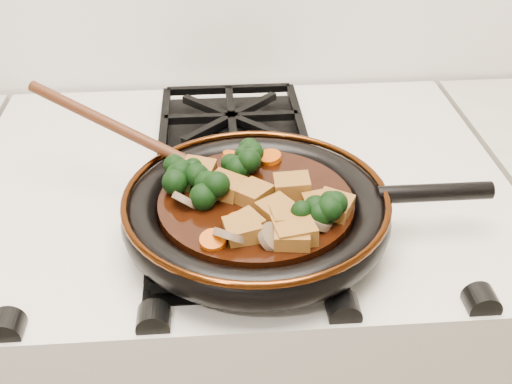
{
  "coord_description": "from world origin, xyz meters",
  "views": [
    {
      "loc": [
        -0.03,
        0.92,
        1.39
      ],
      "look_at": [
        0.02,
        1.55,
        0.97
      ],
      "focal_mm": 45.0,
      "sensor_mm": 36.0,
      "label": 1
    }
  ],
  "objects": [
    {
      "name": "burner_grate_front",
      "position": [
        0.0,
        1.55,
        0.91
      ],
      "size": [
        0.23,
        0.23,
        0.03
      ],
      "primitive_type": null,
      "color": "black",
      "rests_on": "stove"
    },
    {
      "name": "burner_grate_back",
      "position": [
        0.0,
        1.83,
        0.91
      ],
      "size": [
        0.23,
        0.23,
        0.03
      ],
      "primitive_type": null,
      "color": "black",
      "rests_on": "stove"
    },
    {
      "name": "skillet",
      "position": [
        0.02,
        1.55,
        0.94
      ],
      "size": [
        0.45,
        0.32,
        0.05
      ],
      "rotation": [
        0.0,
        0.0,
        0.0
      ],
      "color": "black",
      "rests_on": "burner_grate_front"
    },
    {
      "name": "braising_sauce",
      "position": [
        0.02,
        1.55,
        0.95
      ],
      "size": [
        0.23,
        0.23,
        0.02
      ],
      "primitive_type": "cylinder",
      "color": "black",
      "rests_on": "skillet"
    },
    {
      "name": "tofu_cube_0",
      "position": [
        0.1,
        1.51,
        0.97
      ],
      "size": [
        0.05,
        0.05,
        0.02
      ],
      "primitive_type": "cube",
      "rotation": [
        0.06,
        -0.01,
        1.08
      ],
      "color": "brown",
      "rests_on": "braising_sauce"
    },
    {
      "name": "tofu_cube_1",
      "position": [
        0.09,
        1.52,
        0.97
      ],
      "size": [
        0.04,
        0.04,
        0.03
      ],
      "primitive_type": "cube",
      "rotation": [
        -0.11,
        0.06,
        1.63
      ],
      "color": "brown",
      "rests_on": "braising_sauce"
    },
    {
      "name": "tofu_cube_2",
      "position": [
        0.04,
        1.51,
        0.97
      ],
      "size": [
        0.05,
        0.05,
        0.02
      ],
      "primitive_type": "cube",
      "rotation": [
        -0.03,
        -0.0,
        2.13
      ],
      "color": "brown",
      "rests_on": "braising_sauce"
    },
    {
      "name": "tofu_cube_3",
      "position": [
        -0.02,
        1.56,
        0.97
      ],
      "size": [
        0.06,
        0.06,
        0.03
      ],
      "primitive_type": "cube",
      "rotation": [
        0.12,
        -0.1,
        2.63
      ],
      "color": "brown",
      "rests_on": "braising_sauce"
    },
    {
      "name": "tofu_cube_4",
      "position": [
        0.05,
        1.46,
        0.97
      ],
      "size": [
        0.04,
        0.04,
        0.02
      ],
      "primitive_type": "cube",
      "rotation": [
        -0.03,
        0.0,
        1.45
      ],
      "color": "brown",
      "rests_on": "braising_sauce"
    },
    {
      "name": "tofu_cube_5",
      "position": [
        0.01,
        1.54,
        0.97
      ],
      "size": [
        0.05,
        0.05,
        0.02
      ],
      "primitive_type": "cube",
      "rotation": [
        -0.02,
        0.03,
        0.83
      ],
      "color": "brown",
      "rests_on": "braising_sauce"
    },
    {
      "name": "tofu_cube_6",
      "position": [
        0.05,
        1.47,
        0.97
      ],
      "size": [
        0.05,
        0.05,
        0.03
      ],
      "primitive_type": "cube",
      "rotation": [
        -0.03,
        -0.04,
        0.15
      ],
      "color": "brown",
      "rests_on": "braising_sauce"
    },
    {
      "name": "tofu_cube_7",
      "position": [
        0.0,
        1.49,
        0.97
      ],
      "size": [
        0.05,
        0.05,
        0.02
      ],
      "primitive_type": "cube",
      "rotation": [
        0.04,
        -0.11,
        0.55
      ],
      "color": "brown",
      "rests_on": "braising_sauce"
    },
    {
      "name": "tofu_cube_8",
      "position": [
        0.05,
        1.49,
        0.97
      ],
      "size": [
        0.04,
        0.04,
        0.03
      ],
      "primitive_type": "cube",
      "rotation": [
        -0.1,
        0.11,
        0.09
      ],
      "color": "brown",
      "rests_on": "braising_sauce"
    },
    {
      "name": "tofu_cube_9",
      "position": [
        -0.05,
        1.6,
        0.97
      ],
      "size": [
        0.05,
        0.04,
        0.03
      ],
      "primitive_type": "cube",
      "rotation": [
        -0.05,
        -0.07,
        2.86
      ],
      "color": "brown",
      "rests_on": "braising_sauce"
    },
    {
      "name": "tofu_cube_10",
      "position": [
        0.06,
        1.56,
        0.97
      ],
      "size": [
        0.04,
        0.04,
        0.03
      ],
      "primitive_type": "cube",
      "rotation": [
        0.07,
        0.06,
        3.12
      ],
      "color": "brown",
      "rests_on": "braising_sauce"
    },
    {
      "name": "tofu_cube_11",
      "position": [
        -0.0,
        1.48,
        0.97
      ],
      "size": [
        0.05,
        0.05,
        0.03
      ],
      "primitive_type": "cube",
      "rotation": [
        -0.05,
        -0.11,
        0.18
      ],
      "color": "brown",
      "rests_on": "braising_sauce"
    },
    {
      "name": "broccoli_floret_0",
      "position": [
        -0.07,
        1.57,
        0.97
      ],
      "size": [
        0.09,
        0.09,
        0.06
      ],
      "primitive_type": null,
      "rotation": [
        0.05,
        -0.11,
        2.13
      ],
      "color": "black",
      "rests_on": "braising_sauce"
    },
    {
      "name": "broccoli_floret_1",
      "position": [
        0.02,
        1.63,
        0.97
      ],
      "size": [
        0.08,
        0.09,
        0.06
      ],
      "primitive_type": null,
      "rotation": [
        0.03,
        -0.16,
        0.76
      ],
      "color": "black",
      "rests_on": "braising_sauce"
    },
    {
      "name": "broccoli_floret_2",
      "position": [
        -0.03,
        1.55,
        0.97
      ],
      "size": [
        0.09,
        0.09,
        0.07
      ],
      "primitive_type": null,
      "rotation": [
        0.15,
        -0.13,
        2.6
      ],
      "color": "black",
      "rests_on": "braising_sauce"
    },
    {
      "name": "broccoli_floret_3",
      "position": [
        0.1,
        1.5,
        0.97
      ],
      "size": [
        0.08,
        0.09,
        0.08
      ],
      "primitive_type": null,
      "rotation": [
        -0.17,
        -0.21,
        2.17
      ],
      "color": "black",
      "rests_on": "braising_sauce"
    },
    {
      "name": "broccoli_floret_4",
      "position": [
        0.0,
        1.61,
        0.97
      ],
      "size": [
        0.07,
        0.09,
        0.07
      ],
      "primitive_type": null,
      "rotation": [
        0.09,
        0.25,
        1.87
      ],
      "color": "black",
      "rests_on": "braising_sauce"
    },
    {
      "name": "broccoli_floret_5",
      "position": [
        0.07,
        1.5,
        0.97
      ],
      "size": [
        0.07,
        0.06,
        0.06
      ],
      "primitive_type": null,
      "rotation": [
        -0.04,
        0.18,
        0.04
      ],
      "color": "black",
      "rests_on": "braising_sauce"
    },
    {
      "name": "broccoli_floret_6",
      "position": [
        -0.07,
        1.59,
        0.97
      ],
      "size": [
        0.07,
        0.07,
        0.07
      ],
      "primitive_type": null,
      "rotation": [
        0.12,
        -0.16,
        1.69
      ],
      "color": "black",
      "rests_on": "braising_sauce"
    },
    {
      "name": "carrot_coin_0",
      "position": [
        -0.03,
        1.47,
        0.96
      ],
      "size": [
        0.03,
        0.03,
        0.01
      ],
      "primitive_type": "cylinder",
      "rotation": [
        0.22,
        -0.04,
        0.0
      ],
      "color": "#C14505",
      "rests_on": "braising_sauce"
    },
    {
      "name": "carrot_coin_1",
      "position": [
        -0.06,
        1.6,
        0.96
      ],
      "size": [
        0.03,
        0.03,
        0.02
      ],
      "primitive_type": "cylinder",
      "rotation": [
        -0.24,
        0.17,
        0.0
      ],
      "color": "#C14505",
      "rests_on": "braising_sauce"
    },
    {
      "name": "carrot_coin_2",
      "position": [
        -0.0,
        1.5,
        0.96
      ],
      "size": [
        0.03,
        0.03,
        0.01
      ],
      "primitive_type": "cylinder",
      "rotation": [
        -0.01,
        -0.01,
        0.0
      ],
      "color": "#C14505",
      "rests_on": "braising_sauce"
    },
    {
      "name": "carrot_coin_3",
      "position": [
        -0.01,
        1.64,
        0.96
      ],
      "size": [
        0.03,
        0.03,
        0.02
      ],
      "primitive_type": "cylinder",
      "rotation": [
        -0.12,
        0.23,
        0.0
      ],
      "color": "#C14505",
      "rests_on": "braising_sauce"
    },
    {
      "name": "carrot_coin_4",
      "position": [
        0.04,
        1.63,
        0.96
      ],
      "size": [
        0.03,
        0.03,
        0.01
      ],
      "primitive_type": "cylinder",
      "rotation": [
        0.05,
        -0.12,
        0.0
      ],
      "color": "#C14505",
      "rests_on": "braising_sauce"
    },
    {
      "name": "mushroom_slice_0",
      "position": [
        -0.07,
        1.54,
        0.97
      ],
      "size": [
        0.04,
        0.04,
        0.03
      ],
      "primitive_type": "cylinder",
      "rotation": [
        0.85,
        0.0,
        2.38
      ],
      "color": "brown",
      "rests_on": "braising_sauce"
    },
    {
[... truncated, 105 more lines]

